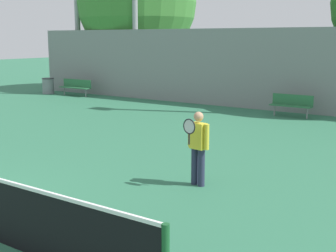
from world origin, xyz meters
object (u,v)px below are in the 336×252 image
Objects in this scene: tennis_player at (198,145)px; bench_courtside_near at (76,86)px; tree_green_broad at (137,3)px; trash_bin at (48,86)px; bench_courtside_far at (292,103)px; light_pole_near_left at (77,0)px.

tennis_player reaches higher than bench_courtside_near.
tree_green_broad reaches higher than tennis_player.
tree_green_broad is at bearing 55.44° from trash_bin.
bench_courtside_near is 0.24× the size of tree_green_broad.
tennis_player reaches higher than bench_courtside_far.
bench_courtside_near is 0.22× the size of light_pole_near_left.
bench_courtside_near is at bearing 5.66° from trash_bin.
bench_courtside_far is 0.18× the size of light_pole_near_left.
trash_bin is 6.83m from tree_green_broad.
light_pole_near_left reaches higher than bench_courtside_far.
light_pole_near_left reaches higher than trash_bin.
light_pole_near_left is 5.06m from trash_bin.
tennis_player is 0.95× the size of bench_courtside_far.
bench_courtside_near is 2.34× the size of trash_bin.
light_pole_near_left is at bearing 78.98° from trash_bin.
tennis_player reaches higher than trash_bin.
trash_bin is at bearing -101.02° from light_pole_near_left.
bench_courtside_far is (-1.49, 9.38, -0.33)m from tennis_player.
light_pole_near_left reaches higher than tennis_player.
light_pole_near_left is at bearing -138.52° from tree_green_broad.
bench_courtside_far is at bearing -0.00° from bench_courtside_near.
light_pole_near_left is (-13.25, 1.80, 4.54)m from bench_courtside_far.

